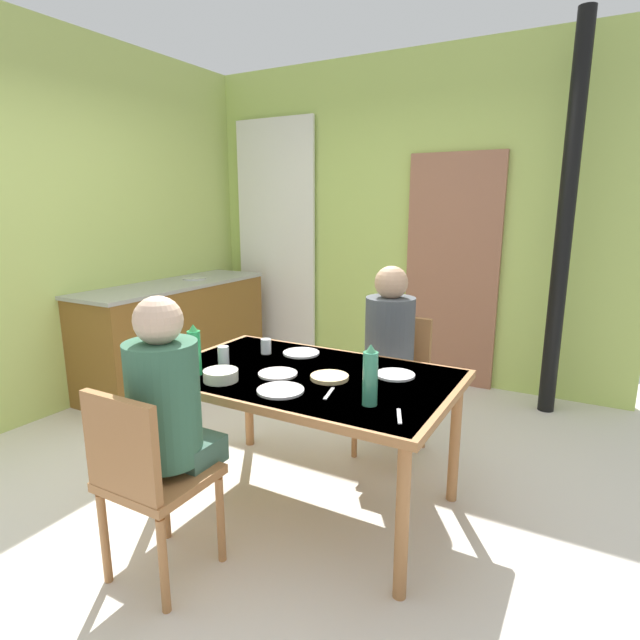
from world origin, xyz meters
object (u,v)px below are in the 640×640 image
(person_near_diner, at_px, (166,399))
(water_bottle_green_far, at_px, (370,377))
(dining_table, at_px, (306,386))
(person_far_diner, at_px, (389,338))
(kitchen_counter, at_px, (176,332))
(water_bottle_green_near, at_px, (194,351))
(chair_near_diner, at_px, (146,475))
(chair_far_diner, at_px, (395,376))
(serving_bowl_center, at_px, (221,375))

(person_near_diner, xyz_separation_m, water_bottle_green_far, (0.72, 0.47, 0.08))
(dining_table, relative_size, person_far_diner, 1.95)
(person_near_diner, bearing_deg, kitchen_counter, 134.13)
(water_bottle_green_near, bearing_deg, kitchen_counter, 137.70)
(chair_near_diner, xyz_separation_m, person_far_diner, (0.45, 1.52, 0.28))
(dining_table, xyz_separation_m, water_bottle_green_far, (0.45, -0.22, 0.19))
(chair_far_diner, height_order, person_far_diner, person_far_diner)
(person_far_diner, relative_size, water_bottle_green_far, 2.85)
(chair_far_diner, bearing_deg, dining_table, 77.81)
(chair_far_diner, bearing_deg, serving_bowl_center, 66.67)
(dining_table, bearing_deg, chair_near_diner, -108.02)
(water_bottle_green_near, bearing_deg, chair_far_diner, 59.25)
(chair_near_diner, bearing_deg, chair_far_diner, 74.85)
(chair_near_diner, height_order, water_bottle_green_near, water_bottle_green_near)
(chair_far_diner, distance_m, person_far_diner, 0.31)
(kitchen_counter, bearing_deg, dining_table, -28.95)
(chair_far_diner, height_order, water_bottle_green_far, water_bottle_green_far)
(kitchen_counter, bearing_deg, chair_far_diner, -7.59)
(dining_table, relative_size, water_bottle_green_far, 5.55)
(dining_table, relative_size, chair_near_diner, 1.73)
(water_bottle_green_near, xyz_separation_m, water_bottle_green_far, (0.93, 0.06, 0.00))
(kitchen_counter, distance_m, chair_near_diner, 2.62)
(person_near_diner, bearing_deg, serving_bowl_center, 95.43)
(water_bottle_green_near, bearing_deg, chair_near_diner, -68.55)
(chair_near_diner, relative_size, chair_far_diner, 1.00)
(dining_table, distance_m, chair_near_diner, 0.88)
(water_bottle_green_near, distance_m, serving_bowl_center, 0.20)
(kitchen_counter, relative_size, dining_table, 1.23)
(chair_near_diner, relative_size, water_bottle_green_far, 3.22)
(dining_table, bearing_deg, kitchen_counter, 151.05)
(person_far_diner, distance_m, water_bottle_green_near, 1.18)
(chair_near_diner, height_order, water_bottle_green_far, water_bottle_green_far)
(water_bottle_green_far, bearing_deg, kitchen_counter, 151.52)
(kitchen_counter, height_order, chair_far_diner, kitchen_counter)
(dining_table, height_order, water_bottle_green_far, water_bottle_green_far)
(kitchen_counter, bearing_deg, person_far_diner, -11.04)
(dining_table, relative_size, water_bottle_green_near, 5.73)
(kitchen_counter, relative_size, person_far_diner, 2.40)
(chair_far_diner, bearing_deg, person_far_diner, 90.00)
(chair_far_diner, height_order, water_bottle_green_near, water_bottle_green_near)
(chair_far_diner, bearing_deg, water_bottle_green_near, 59.25)
(person_near_diner, distance_m, person_far_diner, 1.45)
(person_near_diner, bearing_deg, person_far_diner, 72.04)
(chair_near_diner, relative_size, serving_bowl_center, 5.12)
(person_near_diner, height_order, serving_bowl_center, person_near_diner)
(kitchen_counter, distance_m, water_bottle_green_near, 2.12)
(water_bottle_green_far, bearing_deg, water_bottle_green_near, -176.31)
(water_bottle_green_far, xyz_separation_m, serving_bowl_center, (-0.76, -0.07, -0.10))
(chair_near_diner, bearing_deg, kitchen_counter, 132.06)
(chair_near_diner, distance_m, person_far_diner, 1.61)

